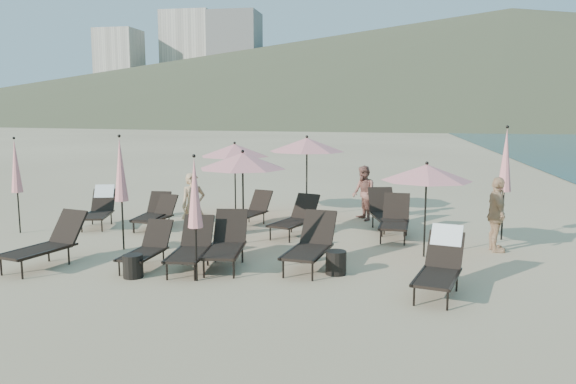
% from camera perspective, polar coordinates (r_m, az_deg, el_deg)
% --- Properties ---
extents(ground, '(800.00, 800.00, 0.00)m').
position_cam_1_polar(ground, '(10.84, -2.04, -8.41)').
color(ground, '#D6BA8C').
rests_on(ground, ground).
extents(volcanic_headland, '(690.00, 690.00, 55.00)m').
position_cam_1_polar(volcanic_headland, '(321.15, 23.46, 11.70)').
color(volcanic_headland, brown).
rests_on(volcanic_headland, ground).
extents(hotel_skyline, '(109.00, 82.00, 55.00)m').
position_cam_1_polar(hotel_skyline, '(297.99, -8.44, 12.15)').
color(hotel_skyline, beige).
rests_on(hotel_skyline, ground).
extents(lounger_0, '(1.12, 1.92, 1.04)m').
position_cam_1_polar(lounger_0, '(12.29, -23.30, -4.75)').
color(lounger_0, black).
rests_on(lounger_0, ground).
extents(lounger_1, '(0.63, 1.51, 0.86)m').
position_cam_1_polar(lounger_1, '(11.62, -14.11, -5.48)').
color(lounger_1, black).
rests_on(lounger_1, ground).
extents(lounger_2, '(0.79, 1.73, 0.96)m').
position_cam_1_polar(lounger_2, '(11.29, -9.80, -5.48)').
color(lounger_2, black).
rests_on(lounger_2, ground).
extents(lounger_3, '(0.90, 1.87, 1.04)m').
position_cam_1_polar(lounger_3, '(11.39, -6.29, -5.11)').
color(lounger_3, black).
rests_on(lounger_3, ground).
extents(lounger_4, '(0.94, 1.89, 1.04)m').
position_cam_1_polar(lounger_4, '(11.21, 2.33, -5.28)').
color(lounger_4, black).
rests_on(lounger_4, ground).
extents(lounger_5, '(1.01, 1.82, 1.07)m').
position_cam_1_polar(lounger_5, '(10.05, 15.25, -6.99)').
color(lounger_5, black).
rests_on(lounger_5, ground).
extents(lounger_6, '(0.65, 1.57, 0.89)m').
position_cam_1_polar(lounger_6, '(15.49, -13.58, -2.00)').
color(lounger_6, black).
rests_on(lounger_6, ground).
extents(lounger_7, '(0.81, 1.55, 0.85)m').
position_cam_1_polar(lounger_7, '(15.29, -13.20, -2.20)').
color(lounger_7, black).
rests_on(lounger_7, ground).
extents(lounger_8, '(1.01, 1.64, 0.89)m').
position_cam_1_polar(lounger_8, '(15.48, -3.69, -1.81)').
color(lounger_8, black).
rests_on(lounger_8, ground).
extents(lounger_9, '(1.15, 1.81, 0.97)m').
position_cam_1_polar(lounger_9, '(14.09, 0.78, -2.61)').
color(lounger_9, black).
rests_on(lounger_9, ground).
extents(lounger_10, '(0.77, 1.79, 1.01)m').
position_cam_1_polar(lounger_10, '(14.12, 10.81, -2.67)').
color(lounger_10, black).
rests_on(lounger_10, ground).
extents(lounger_11, '(1.09, 1.91, 1.03)m').
position_cam_1_polar(lounger_11, '(14.99, 9.91, -1.97)').
color(lounger_11, black).
rests_on(lounger_11, ground).
extents(lounger_12, '(1.01, 1.78, 1.05)m').
position_cam_1_polar(lounger_12, '(16.13, -18.57, -1.50)').
color(lounger_12, black).
rests_on(lounger_12, ground).
extents(umbrella_open_0, '(2.06, 2.06, 2.22)m').
position_cam_1_polar(umbrella_open_0, '(13.09, -4.63, 3.18)').
color(umbrella_open_0, black).
rests_on(umbrella_open_0, ground).
extents(umbrella_open_1, '(1.91, 1.91, 2.06)m').
position_cam_1_polar(umbrella_open_1, '(12.17, 13.90, 1.92)').
color(umbrella_open_1, black).
rests_on(umbrella_open_1, ground).
extents(umbrella_open_2, '(2.06, 2.06, 2.21)m').
position_cam_1_polar(umbrella_open_2, '(16.72, -5.43, 4.24)').
color(umbrella_open_2, black).
rests_on(umbrella_open_2, ground).
extents(umbrella_open_3, '(2.23, 2.23, 2.40)m').
position_cam_1_polar(umbrella_open_3, '(16.53, 1.93, 4.82)').
color(umbrella_open_3, black).
rests_on(umbrella_open_3, ground).
extents(umbrella_closed_0, '(0.27, 0.27, 2.34)m').
position_cam_1_polar(umbrella_closed_0, '(10.25, -9.45, -0.15)').
color(umbrella_closed_0, black).
rests_on(umbrella_closed_0, ground).
extents(umbrella_closed_1, '(0.32, 0.32, 2.77)m').
position_cam_1_polar(umbrella_closed_1, '(14.37, 21.23, 2.98)').
color(umbrella_closed_1, black).
rests_on(umbrella_closed_1, ground).
extents(umbrella_closed_2, '(0.29, 0.29, 2.47)m').
position_cam_1_polar(umbrella_closed_2, '(15.77, -25.93, 2.35)').
color(umbrella_closed_2, black).
rests_on(umbrella_closed_2, ground).
extents(umbrella_closed_3, '(0.30, 0.30, 2.60)m').
position_cam_1_polar(umbrella_closed_3, '(12.99, -16.65, 2.15)').
color(umbrella_closed_3, black).
rests_on(umbrella_closed_3, ground).
extents(side_table_0, '(0.38, 0.38, 0.44)m').
position_cam_1_polar(side_table_0, '(11.01, -15.47, -7.27)').
color(side_table_0, black).
rests_on(side_table_0, ground).
extents(side_table_1, '(0.40, 0.40, 0.46)m').
position_cam_1_polar(side_table_1, '(10.86, 4.89, -7.16)').
color(side_table_1, black).
rests_on(side_table_1, ground).
extents(beachgoer_a, '(0.71, 0.67, 1.63)m').
position_cam_1_polar(beachgoer_a, '(13.80, -9.60, -1.44)').
color(beachgoer_a, tan).
rests_on(beachgoer_a, ground).
extents(beachgoer_b, '(0.87, 0.95, 1.57)m').
position_cam_1_polar(beachgoer_b, '(16.15, 7.68, -0.12)').
color(beachgoer_b, '#90594A').
rests_on(beachgoer_b, ground).
extents(beachgoer_c, '(0.50, 1.01, 1.67)m').
position_cam_1_polar(beachgoer_c, '(13.25, 20.44, -2.16)').
color(beachgoer_c, tan).
rests_on(beachgoer_c, ground).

